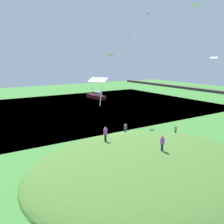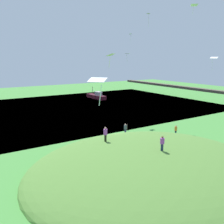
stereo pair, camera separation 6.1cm
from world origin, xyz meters
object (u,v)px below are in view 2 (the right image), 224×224
Objects in this scene: kite_5 at (148,15)px; person_on_hilltop at (176,129)px; person_with_child at (125,128)px; person_near_shore at (105,133)px; mooring_post at (127,127)px; kite_2 at (214,58)px; kite_7 at (127,54)px; kite_1 at (130,35)px; kite_6 at (111,55)px; kite_3 at (98,81)px; person_watching_kites at (162,142)px; boat_on_lake at (97,96)px; kite_0 at (194,5)px.

person_on_hilltop is at bearing -2.60° from kite_5.
person_near_shore reaches higher than person_with_child.
person_with_child is 2.38m from mooring_post.
kite_7 is at bearing -165.58° from kite_2.
kite_1 reaches higher than kite_2.
kite_6 is 29.18m from kite_7.
person_with_child is 26.83m from kite_3.
kite_5 is at bearing 134.77° from kite_3.
kite_3 is (19.37, -15.84, 9.66)m from person_with_child.
kite_2 reaches higher than person_on_hilltop.
kite_1 is (-19.51, 10.07, 13.06)m from person_watching_kites.
boat_on_lake is 3.88× the size of kite_5.
kite_7 is (-12.53, -0.56, 11.76)m from person_on_hilltop.
kite_7 is at bearing 141.52° from kite_6.
mooring_post is at bearing 131.78° from person_on_hilltop.
kite_2 is at bearing 14.71° from kite_1.
kite_2 is 1.84× the size of kite_6.
person_watching_kites is at bearing 120.33° from kite_3.
boat_on_lake is 34.51m from mooring_post.
kite_3 is (7.98, -16.69, -6.87)m from kite_0.
kite_5 is 1.93× the size of kite_6.
kite_3 is at bearing -39.55° from kite_1.
kite_0 is 21.56m from mooring_post.
mooring_post is at bearing 111.21° from person_with_child.
person_watching_kites is 25.54m from kite_1.
person_with_child reaches higher than person_on_hilltop.
kite_7 is (-22.83, 18.15, 0.65)m from kite_6.
mooring_post is (32.33, -12.07, -0.25)m from boat_on_lake.
kite_2 is 0.96× the size of kite_5.
mooring_post is (-16.83, 13.88, -11.61)m from kite_6.
kite_2 is (42.11, -3.75, 11.20)m from boat_on_lake.
mooring_post is (5.26, -4.38, -15.72)m from kite_1.
kite_2 reaches higher than person_near_shore.
person_watching_kites is 15.52m from kite_3.
kite_0 is at bearing -22.70° from person_with_child.
kite_6 is at bearing -74.29° from kite_0.
person_with_child is (34.06, -13.62, 0.32)m from boat_on_lake.
kite_7 is (-20.25, 9.96, 9.61)m from person_watching_kites.
person_watching_kites is 0.79× the size of kite_5.
kite_1 is 16.12m from kite_2.
kite_1 reaches higher than kite_7.
kite_3 is at bearing -43.04° from person_near_shore.
person_watching_kites is at bearing -26.18° from kite_7.
kite_6 is at bearing -66.18° from person_with_child.
kite_6 is at bearing -46.45° from kite_5.
kite_7 reaches higher than person_on_hilltop.
person_with_child is (-4.80, -6.37, 0.06)m from person_on_hilltop.
person_near_shore is at bearing -45.73° from kite_1.
kite_6 is at bearing 140.58° from kite_3.
boat_on_lake is at bearing 131.26° from person_with_child.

